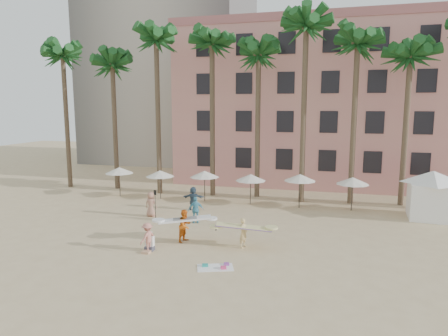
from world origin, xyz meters
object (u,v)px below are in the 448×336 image
object	(u,v)px
carrier_white	(185,225)
carrier_yellow	(244,231)
pink_hotel	(349,107)
cabana	(432,190)

from	to	relation	value
carrier_white	carrier_yellow	bearing A→B (deg)	-1.86
pink_hotel	carrier_white	bearing A→B (deg)	-113.02
pink_hotel	carrier_yellow	size ratio (longest dim) A/B	10.76
pink_hotel	cabana	xyz separation A→B (m)	(5.42, -14.28, -5.93)
pink_hotel	cabana	size ratio (longest dim) A/B	7.26
pink_hotel	carrier_white	size ratio (longest dim) A/B	10.94
cabana	carrier_yellow	distance (m)	15.11
pink_hotel	cabana	world-z (taller)	pink_hotel
carrier_yellow	cabana	bearing A→B (deg)	38.41
cabana	pink_hotel	bearing A→B (deg)	110.77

